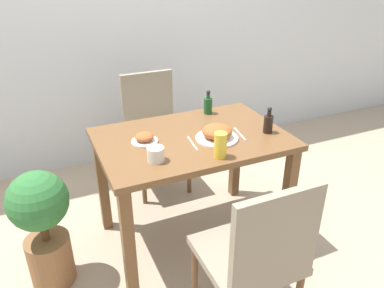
{
  "coord_description": "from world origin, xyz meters",
  "views": [
    {
      "loc": [
        -0.79,
        -1.77,
        1.65
      ],
      "look_at": [
        0.0,
        0.0,
        0.67
      ],
      "focal_mm": 35.0,
      "sensor_mm": 36.0,
      "label": 1
    }
  ],
  "objects_px": {
    "food_plate": "(217,133)",
    "drink_cup": "(156,154)",
    "chair_far": "(154,126)",
    "potted_plant_left": "(43,223)",
    "sauce_bottle": "(268,123)",
    "condiment_bottle": "(208,105)",
    "side_plate": "(145,138)",
    "chair_near": "(257,254)",
    "juice_glass": "(220,145)"
  },
  "relations": [
    {
      "from": "chair_near",
      "to": "condiment_bottle",
      "type": "distance_m",
      "value": 1.11
    },
    {
      "from": "food_plate",
      "to": "drink_cup",
      "type": "height_order",
      "value": "food_plate"
    },
    {
      "from": "juice_glass",
      "to": "condiment_bottle",
      "type": "xyz_separation_m",
      "value": [
        0.2,
        0.56,
        -0.01
      ]
    },
    {
      "from": "chair_near",
      "to": "side_plate",
      "type": "bearing_deg",
      "value": -72.83
    },
    {
      "from": "sauce_bottle",
      "to": "condiment_bottle",
      "type": "bearing_deg",
      "value": 114.96
    },
    {
      "from": "side_plate",
      "to": "sauce_bottle",
      "type": "bearing_deg",
      "value": -13.35
    },
    {
      "from": "chair_far",
      "to": "potted_plant_left",
      "type": "distance_m",
      "value": 1.16
    },
    {
      "from": "side_plate",
      "to": "drink_cup",
      "type": "relative_size",
      "value": 1.69
    },
    {
      "from": "condiment_bottle",
      "to": "drink_cup",
      "type": "bearing_deg",
      "value": -138.19
    },
    {
      "from": "side_plate",
      "to": "chair_near",
      "type": "bearing_deg",
      "value": -72.83
    },
    {
      "from": "sauce_bottle",
      "to": "condiment_bottle",
      "type": "height_order",
      "value": "same"
    },
    {
      "from": "juice_glass",
      "to": "condiment_bottle",
      "type": "height_order",
      "value": "condiment_bottle"
    },
    {
      "from": "food_plate",
      "to": "drink_cup",
      "type": "relative_size",
      "value": 2.75
    },
    {
      "from": "chair_near",
      "to": "drink_cup",
      "type": "bearing_deg",
      "value": -65.85
    },
    {
      "from": "chair_near",
      "to": "condiment_bottle",
      "type": "xyz_separation_m",
      "value": [
        0.26,
        1.04,
        0.29
      ]
    },
    {
      "from": "chair_far",
      "to": "drink_cup",
      "type": "relative_size",
      "value": 10.02
    },
    {
      "from": "sauce_bottle",
      "to": "juice_glass",
      "type": "bearing_deg",
      "value": -158.89
    },
    {
      "from": "condiment_bottle",
      "to": "juice_glass",
      "type": "bearing_deg",
      "value": -110.07
    },
    {
      "from": "side_plate",
      "to": "sauce_bottle",
      "type": "xyz_separation_m",
      "value": [
        0.7,
        -0.17,
        0.04
      ]
    },
    {
      "from": "chair_near",
      "to": "food_plate",
      "type": "xyz_separation_m",
      "value": [
        0.14,
        0.67,
        0.27
      ]
    },
    {
      "from": "chair_near",
      "to": "chair_far",
      "type": "xyz_separation_m",
      "value": [
        0.03,
        1.49,
        0.0
      ]
    },
    {
      "from": "side_plate",
      "to": "potted_plant_left",
      "type": "bearing_deg",
      "value": -173.81
    },
    {
      "from": "chair_far",
      "to": "condiment_bottle",
      "type": "height_order",
      "value": "condiment_bottle"
    },
    {
      "from": "food_plate",
      "to": "condiment_bottle",
      "type": "height_order",
      "value": "condiment_bottle"
    },
    {
      "from": "food_plate",
      "to": "sauce_bottle",
      "type": "xyz_separation_m",
      "value": [
        0.31,
        -0.04,
        0.02
      ]
    },
    {
      "from": "side_plate",
      "to": "condiment_bottle",
      "type": "bearing_deg",
      "value": 25.41
    },
    {
      "from": "side_plate",
      "to": "juice_glass",
      "type": "distance_m",
      "value": 0.44
    },
    {
      "from": "potted_plant_left",
      "to": "chair_far",
      "type": "bearing_deg",
      "value": 40.96
    },
    {
      "from": "side_plate",
      "to": "potted_plant_left",
      "type": "relative_size",
      "value": 0.21
    },
    {
      "from": "food_plate",
      "to": "condiment_bottle",
      "type": "relative_size",
      "value": 1.52
    },
    {
      "from": "chair_far",
      "to": "drink_cup",
      "type": "height_order",
      "value": "chair_far"
    },
    {
      "from": "side_plate",
      "to": "food_plate",
      "type": "bearing_deg",
      "value": -17.9
    },
    {
      "from": "food_plate",
      "to": "juice_glass",
      "type": "bearing_deg",
      "value": -112.91
    },
    {
      "from": "chair_near",
      "to": "food_plate",
      "type": "distance_m",
      "value": 0.73
    },
    {
      "from": "chair_far",
      "to": "sauce_bottle",
      "type": "height_order",
      "value": "sauce_bottle"
    },
    {
      "from": "side_plate",
      "to": "juice_glass",
      "type": "height_order",
      "value": "juice_glass"
    },
    {
      "from": "drink_cup",
      "to": "potted_plant_left",
      "type": "xyz_separation_m",
      "value": [
        -0.59,
        0.16,
        -0.36
      ]
    },
    {
      "from": "chair_far",
      "to": "drink_cup",
      "type": "xyz_separation_m",
      "value": [
        -0.29,
        -0.92,
        0.27
      ]
    },
    {
      "from": "sauce_bottle",
      "to": "condiment_bottle",
      "type": "xyz_separation_m",
      "value": [
        -0.19,
        0.41,
        0.0
      ]
    },
    {
      "from": "chair_far",
      "to": "food_plate",
      "type": "height_order",
      "value": "chair_far"
    },
    {
      "from": "chair_near",
      "to": "juice_glass",
      "type": "height_order",
      "value": "chair_near"
    },
    {
      "from": "juice_glass",
      "to": "chair_near",
      "type": "bearing_deg",
      "value": -97.15
    },
    {
      "from": "drink_cup",
      "to": "condiment_bottle",
      "type": "xyz_separation_m",
      "value": [
        0.52,
        0.47,
        0.02
      ]
    },
    {
      "from": "juice_glass",
      "to": "chair_far",
      "type": "bearing_deg",
      "value": 91.55
    },
    {
      "from": "chair_far",
      "to": "potted_plant_left",
      "type": "xyz_separation_m",
      "value": [
        -0.87,
        -0.76,
        -0.09
      ]
    },
    {
      "from": "juice_glass",
      "to": "potted_plant_left",
      "type": "bearing_deg",
      "value": 164.29
    },
    {
      "from": "chair_near",
      "to": "juice_glass",
      "type": "bearing_deg",
      "value": -97.15
    },
    {
      "from": "chair_near",
      "to": "drink_cup",
      "type": "xyz_separation_m",
      "value": [
        -0.26,
        0.57,
        0.27
      ]
    },
    {
      "from": "chair_far",
      "to": "juice_glass",
      "type": "bearing_deg",
      "value": -88.45
    },
    {
      "from": "side_plate",
      "to": "juice_glass",
      "type": "xyz_separation_m",
      "value": [
        0.31,
        -0.32,
        0.04
      ]
    }
  ]
}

